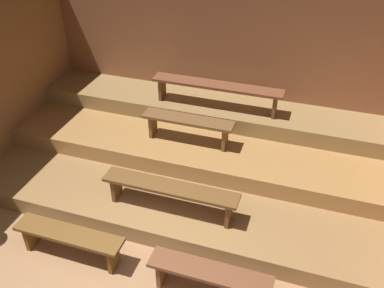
{
  "coord_description": "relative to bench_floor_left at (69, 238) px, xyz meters",
  "views": [
    {
      "loc": [
        1.68,
        -2.38,
        4.2
      ],
      "look_at": [
        0.02,
        2.65,
        0.6
      ],
      "focal_mm": 39.08,
      "sensor_mm": 36.0,
      "label": 1
    }
  ],
  "objects": [
    {
      "name": "bench_floor_right",
      "position": [
        1.82,
        0.0,
        0.0
      ],
      "size": [
        1.42,
        0.3,
        0.41
      ],
      "color": "brown",
      "rests_on": "ground"
    },
    {
      "name": "bench_lower_center",
      "position": [
        1.0,
        0.93,
        0.28
      ],
      "size": [
        1.85,
        0.3,
        0.41
      ],
      "color": "brown",
      "rests_on": "platform_lower"
    },
    {
      "name": "wall_back",
      "position": [
        0.91,
        3.55,
        1.03
      ],
      "size": [
        6.7,
        0.06,
        2.7
      ],
      "primitive_type": "cube",
      "color": "#935839",
      "rests_on": "ground"
    },
    {
      "name": "ground",
      "position": [
        0.91,
        1.46,
        -0.36
      ],
      "size": [
        6.7,
        4.91,
        0.08
      ],
      "primitive_type": "cube",
      "color": "#9E714C"
    },
    {
      "name": "bench_upper_center",
      "position": [
        1.05,
        2.97,
        0.82
      ],
      "size": [
        2.16,
        0.3,
        0.41
      ],
      "color": "brown",
      "rests_on": "platform_upper"
    },
    {
      "name": "bench_floor_left",
      "position": [
        0.0,
        0.0,
        0.0
      ],
      "size": [
        1.42,
        0.3,
        0.41
      ],
      "color": "brown",
      "rests_on": "ground"
    },
    {
      "name": "platform_upper",
      "position": [
        0.91,
        3.07,
        0.34
      ],
      "size": [
        5.9,
        0.89,
        0.27
      ],
      "primitive_type": "cube",
      "color": "olive",
      "rests_on": "platform_middle"
    },
    {
      "name": "platform_middle",
      "position": [
        0.91,
        2.55,
        0.08
      ],
      "size": [
        5.9,
        1.93,
        0.27
      ],
      "primitive_type": "cube",
      "color": "#A87842",
      "rests_on": "platform_lower"
    },
    {
      "name": "bench_middle_center",
      "position": [
        0.81,
        2.22,
        0.53
      ],
      "size": [
        1.43,
        0.3,
        0.41
      ],
      "color": "brown",
      "rests_on": "platform_middle"
    },
    {
      "name": "platform_lower",
      "position": [
        0.91,
        1.98,
        -0.19
      ],
      "size": [
        5.9,
        3.08,
        0.27
      ],
      "primitive_type": "cube",
      "color": "olive",
      "rests_on": "ground"
    }
  ]
}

